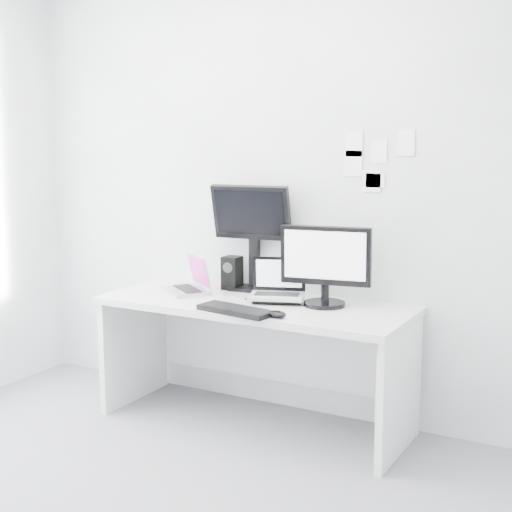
{
  "coord_description": "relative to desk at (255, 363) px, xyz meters",
  "views": [
    {
      "loc": [
        2.04,
        -2.45,
        1.69
      ],
      "look_at": [
        0.02,
        1.23,
        1.0
      ],
      "focal_mm": 53.15,
      "sensor_mm": 36.0,
      "label": 1
    }
  ],
  "objects": [
    {
      "name": "samsung_monitor",
      "position": [
        0.39,
        0.1,
        0.6
      ],
      "size": [
        0.54,
        0.32,
        0.46
      ],
      "primitive_type": "cube",
      "rotation": [
        0.0,
        0.0,
        0.18
      ],
      "color": "black",
      "rests_on": "desk"
    },
    {
      "name": "macbook",
      "position": [
        -0.5,
        0.03,
        0.48
      ],
      "size": [
        0.4,
        0.38,
        0.24
      ],
      "primitive_type": "cube",
      "rotation": [
        0.0,
        0.0,
        -0.64
      ],
      "color": "#A9A9AE",
      "rests_on": "desk"
    },
    {
      "name": "wall_note_0",
      "position": [
        0.45,
        0.34,
        1.26
      ],
      "size": [
        0.1,
        0.0,
        0.14
      ],
      "primitive_type": "cube",
      "color": "white",
      "rests_on": "back_wall"
    },
    {
      "name": "speaker",
      "position": [
        -0.29,
        0.24,
        0.47
      ],
      "size": [
        0.11,
        0.11,
        0.21
      ],
      "primitive_type": "cube",
      "rotation": [
        0.0,
        0.0,
        -0.09
      ],
      "color": "black",
      "rests_on": "desk"
    },
    {
      "name": "wall_note_2",
      "position": [
        0.75,
        0.34,
        1.26
      ],
      "size": [
        0.1,
        0.0,
        0.14
      ],
      "primitive_type": "cube",
      "color": "white",
      "rests_on": "back_wall"
    },
    {
      "name": "wall_note_5",
      "position": [
        0.56,
        0.34,
        1.05
      ],
      "size": [
        0.11,
        0.0,
        0.12
      ],
      "primitive_type": "cube",
      "color": "white",
      "rests_on": "back_wall"
    },
    {
      "name": "rear_monitor",
      "position": [
        -0.17,
        0.28,
        0.7
      ],
      "size": [
        0.51,
        0.23,
        0.66
      ],
      "primitive_type": "cube",
      "rotation": [
        0.0,
        0.0,
        0.11
      ],
      "color": "black",
      "rests_on": "desk"
    },
    {
      "name": "wall_note_1",
      "position": [
        0.6,
        0.34,
        1.22
      ],
      "size": [
        0.09,
        0.0,
        0.13
      ],
      "primitive_type": "cube",
      "color": "white",
      "rests_on": "back_wall"
    },
    {
      "name": "wall_note_3",
      "position": [
        0.58,
        0.34,
        1.05
      ],
      "size": [
        0.11,
        0.0,
        0.08
      ],
      "primitive_type": "cube",
      "color": "white",
      "rests_on": "back_wall"
    },
    {
      "name": "dell_laptop",
      "position": [
        0.11,
        0.06,
        0.49
      ],
      "size": [
        0.37,
        0.33,
        0.26
      ],
      "primitive_type": "cube",
      "rotation": [
        0.0,
        0.0,
        0.35
      ],
      "color": "#ADAFB4",
      "rests_on": "desk"
    },
    {
      "name": "wall_note_4",
      "position": [
        0.45,
        0.34,
        1.15
      ],
      "size": [
        0.11,
        0.0,
        0.14
      ],
      "primitive_type": "cube",
      "color": "white",
      "rests_on": "back_wall"
    },
    {
      "name": "back_wall",
      "position": [
        0.0,
        0.35,
        0.99
      ],
      "size": [
        3.6,
        0.0,
        3.6
      ],
      "primitive_type": "plane",
      "rotation": [
        1.57,
        0.0,
        0.0
      ],
      "color": "silver",
      "rests_on": "ground"
    },
    {
      "name": "keyboard",
      "position": [
        0.04,
        -0.28,
        0.38
      ],
      "size": [
        0.45,
        0.22,
        0.03
      ],
      "primitive_type": "cube",
      "rotation": [
        0.0,
        0.0,
        -0.16
      ],
      "color": "black",
      "rests_on": "desk"
    },
    {
      "name": "desk",
      "position": [
        0.0,
        0.0,
        0.0
      ],
      "size": [
        1.8,
        0.7,
        0.73
      ],
      "primitive_type": "cube",
      "color": "silver",
      "rests_on": "ground"
    },
    {
      "name": "mouse",
      "position": [
        0.28,
        -0.27,
        0.38
      ],
      "size": [
        0.13,
        0.1,
        0.04
      ],
      "primitive_type": "ellipsoid",
      "rotation": [
        0.0,
        0.0,
        -0.28
      ],
      "color": "black",
      "rests_on": "desk"
    }
  ]
}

